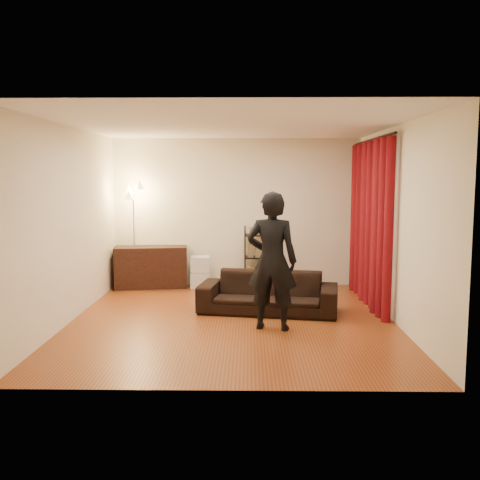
{
  "coord_description": "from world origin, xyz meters",
  "views": [
    {
      "loc": [
        0.23,
        -7.33,
        2.0
      ],
      "look_at": [
        0.1,
        0.3,
        1.1
      ],
      "focal_mm": 40.0,
      "sensor_mm": 36.0,
      "label": 1
    }
  ],
  "objects_px": {
    "sofa": "(268,293)",
    "storage_boxes": "(200,272)",
    "media_cabinet": "(151,267)",
    "wire_shelf": "(259,257)",
    "floor_lamp": "(134,236)",
    "person": "(272,261)"
  },
  "relations": [
    {
      "from": "sofa",
      "to": "storage_boxes",
      "type": "height_order",
      "value": "sofa"
    },
    {
      "from": "floor_lamp",
      "to": "storage_boxes",
      "type": "bearing_deg",
      "value": 2.54
    },
    {
      "from": "media_cabinet",
      "to": "sofa",
      "type": "bearing_deg",
      "value": -48.34
    },
    {
      "from": "person",
      "to": "floor_lamp",
      "type": "height_order",
      "value": "floor_lamp"
    },
    {
      "from": "media_cabinet",
      "to": "wire_shelf",
      "type": "bearing_deg",
      "value": -7.55
    },
    {
      "from": "sofa",
      "to": "storage_boxes",
      "type": "xyz_separation_m",
      "value": [
        -1.17,
        1.74,
        -0.01
      ]
    },
    {
      "from": "media_cabinet",
      "to": "wire_shelf",
      "type": "distance_m",
      "value": 1.97
    },
    {
      "from": "floor_lamp",
      "to": "wire_shelf",
      "type": "bearing_deg",
      "value": 2.25
    },
    {
      "from": "sofa",
      "to": "floor_lamp",
      "type": "height_order",
      "value": "floor_lamp"
    },
    {
      "from": "media_cabinet",
      "to": "wire_shelf",
      "type": "xyz_separation_m",
      "value": [
        1.96,
        0.01,
        0.18
      ]
    },
    {
      "from": "wire_shelf",
      "to": "floor_lamp",
      "type": "distance_m",
      "value": 2.28
    },
    {
      "from": "media_cabinet",
      "to": "storage_boxes",
      "type": "bearing_deg",
      "value": -9.67
    },
    {
      "from": "sofa",
      "to": "floor_lamp",
      "type": "bearing_deg",
      "value": 153.6
    },
    {
      "from": "media_cabinet",
      "to": "floor_lamp",
      "type": "height_order",
      "value": "floor_lamp"
    },
    {
      "from": "media_cabinet",
      "to": "wire_shelf",
      "type": "height_order",
      "value": "wire_shelf"
    },
    {
      "from": "media_cabinet",
      "to": "storage_boxes",
      "type": "height_order",
      "value": "media_cabinet"
    },
    {
      "from": "person",
      "to": "wire_shelf",
      "type": "bearing_deg",
      "value": -75.61
    },
    {
      "from": "wire_shelf",
      "to": "floor_lamp",
      "type": "height_order",
      "value": "floor_lamp"
    },
    {
      "from": "person",
      "to": "wire_shelf",
      "type": "distance_m",
      "value": 2.68
    },
    {
      "from": "wire_shelf",
      "to": "media_cabinet",
      "type": "bearing_deg",
      "value": 174.35
    },
    {
      "from": "storage_boxes",
      "to": "wire_shelf",
      "type": "xyz_separation_m",
      "value": [
        1.07,
        0.04,
        0.27
      ]
    },
    {
      "from": "wire_shelf",
      "to": "storage_boxes",
      "type": "bearing_deg",
      "value": 176.12
    }
  ]
}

